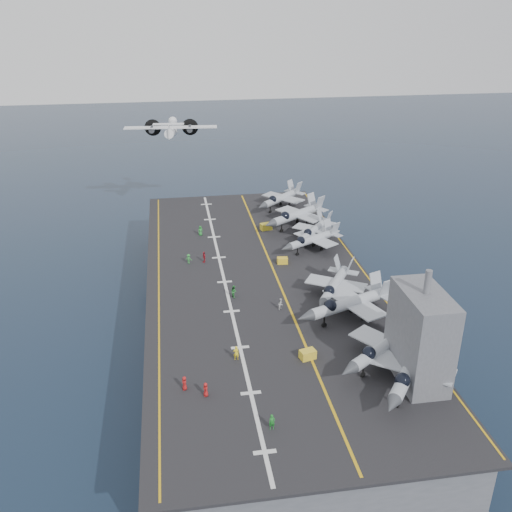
{
  "coord_description": "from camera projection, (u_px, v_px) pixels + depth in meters",
  "views": [
    {
      "loc": [
        -14.12,
        -85.49,
        54.28
      ],
      "look_at": [
        0.0,
        4.0,
        13.0
      ],
      "focal_mm": 40.0,
      "sensor_mm": 36.0,
      "label": 1
    }
  ],
  "objects": [
    {
      "name": "foul_line",
      "position": [
        277.0,
        278.0,
        97.46
      ],
      "size": [
        0.35,
        90.0,
        0.02
      ],
      "primitive_type": "cube",
      "color": "gold",
      "rests_on": "flight_deck"
    },
    {
      "name": "transport_plane",
      "position": [
        171.0,
        133.0,
        142.03
      ],
      "size": [
        24.09,
        17.41,
        5.41
      ],
      "primitive_type": null,
      "color": "white"
    },
    {
      "name": "crew_5",
      "position": [
        200.0,
        231.0,
        114.67
      ],
      "size": [
        1.38,
        1.11,
        2.0
      ],
      "primitive_type": "imported",
      "color": "#268C33",
      "rests_on": "flight_deck"
    },
    {
      "name": "deck_edge_stbd",
      "position": [
        364.0,
        272.0,
        99.66
      ],
      "size": [
        0.25,
        90.0,
        0.02
      ],
      "primitive_type": "cube",
      "color": "gold",
      "rests_on": "flight_deck"
    },
    {
      "name": "fighter_jet_3",
      "position": [
        335.0,
        284.0,
        90.03
      ],
      "size": [
        15.69,
        17.24,
        4.98
      ],
      "primitive_type": null,
      "color": "gray",
      "rests_on": "flight_deck"
    },
    {
      "name": "fighter_jet_6",
      "position": [
        314.0,
        229.0,
        111.63
      ],
      "size": [
        15.41,
        16.1,
        4.67
      ],
      "primitive_type": null,
      "color": "gray",
      "rests_on": "flight_deck"
    },
    {
      "name": "crew_7",
      "position": [
        281.0,
        304.0,
        87.52
      ],
      "size": [
        1.16,
        1.3,
        1.81
      ],
      "primitive_type": "imported",
      "color": "silver",
      "rests_on": "flight_deck"
    },
    {
      "name": "hull",
      "position": [
        260.0,
        307.0,
        99.28
      ],
      "size": [
        36.0,
        90.0,
        10.0
      ],
      "primitive_type": "cube",
      "color": "#56595E",
      "rests_on": "ground"
    },
    {
      "name": "tow_cart_a",
      "position": [
        308.0,
        354.0,
        75.64
      ],
      "size": [
        2.34,
        1.83,
        1.24
      ],
      "primitive_type": null,
      "color": "gold",
      "rests_on": "flight_deck"
    },
    {
      "name": "landing_centerline",
      "position": [
        225.0,
        282.0,
        96.18
      ],
      "size": [
        0.5,
        90.0,
        0.02
      ],
      "primitive_type": "cube",
      "color": "silver",
      "rests_on": "flight_deck"
    },
    {
      "name": "fighter_jet_5",
      "position": [
        313.0,
        239.0,
        107.33
      ],
      "size": [
        16.33,
        14.6,
        4.73
      ],
      "primitive_type": null,
      "color": "gray",
      "rests_on": "flight_deck"
    },
    {
      "name": "ground",
      "position": [
        259.0,
        332.0,
        101.35
      ],
      "size": [
        500.0,
        500.0,
        0.0
      ],
      "primitive_type": "plane",
      "color": "#142135",
      "rests_on": "ground"
    },
    {
      "name": "crew_8",
      "position": [
        206.0,
        389.0,
        68.39
      ],
      "size": [
        0.83,
        1.17,
        1.85
      ],
      "primitive_type": "imported",
      "color": "#B21919",
      "rests_on": "flight_deck"
    },
    {
      "name": "crew_0",
      "position": [
        184.0,
        383.0,
        69.51
      ],
      "size": [
        0.83,
        1.17,
        1.85
      ],
      "primitive_type": "imported",
      "color": "#B21919",
      "rests_on": "flight_deck"
    },
    {
      "name": "tow_cart_c",
      "position": [
        266.0,
        227.0,
        117.59
      ],
      "size": [
        2.51,
        1.93,
        1.34
      ],
      "primitive_type": null,
      "color": "gold",
      "rests_on": "flight_deck"
    },
    {
      "name": "fighter_jet_1",
      "position": [
        384.0,
        346.0,
        73.85
      ],
      "size": [
        18.55,
        17.29,
        5.36
      ],
      "primitive_type": null,
      "color": "#8D969C",
      "rests_on": "flight_deck"
    },
    {
      "name": "crew_4",
      "position": [
        204.0,
        257.0,
        103.0
      ],
      "size": [
        1.06,
        1.37,
        2.05
      ],
      "primitive_type": "imported",
      "color": "#AD1A26",
      "rests_on": "flight_deck"
    },
    {
      "name": "flight_deck",
      "position": [
        260.0,
        281.0,
        97.13
      ],
      "size": [
        38.0,
        92.0,
        0.4
      ],
      "primitive_type": "cube",
      "color": "black",
      "rests_on": "hull"
    },
    {
      "name": "crew_1",
      "position": [
        236.0,
        353.0,
        75.22
      ],
      "size": [
        1.26,
        0.86,
        2.06
      ],
      "primitive_type": "imported",
      "color": "yellow",
      "rests_on": "flight_deck"
    },
    {
      "name": "fighter_jet_7",
      "position": [
        297.0,
        214.0,
        118.26
      ],
      "size": [
        19.49,
        18.11,
        5.63
      ],
      "primitive_type": null,
      "color": "#8D939B",
      "rests_on": "flight_deck"
    },
    {
      "name": "island_superstructure",
      "position": [
        422.0,
        326.0,
        69.09
      ],
      "size": [
        5.0,
        10.0,
        15.0
      ],
      "primitive_type": null,
      "color": "#56595E",
      "rests_on": "flight_deck"
    },
    {
      "name": "crew_2",
      "position": [
        234.0,
        291.0,
        90.96
      ],
      "size": [
        1.2,
        1.45,
        2.07
      ],
      "primitive_type": "imported",
      "color": "#2A8435",
      "rests_on": "flight_deck"
    },
    {
      "name": "tow_cart_b",
      "position": [
        282.0,
        261.0,
        102.7
      ],
      "size": [
        1.97,
        1.37,
        1.12
      ],
      "primitive_type": null,
      "color": "yellow",
      "rests_on": "flight_deck"
    },
    {
      "name": "crew_3",
      "position": [
        189.0,
        259.0,
        102.58
      ],
      "size": [
        1.26,
        1.06,
        1.79
      ],
      "primitive_type": "imported",
      "color": "green",
      "rests_on": "flight_deck"
    },
    {
      "name": "crew_6",
      "position": [
        272.0,
        422.0,
        63.1
      ],
      "size": [
        1.19,
        0.84,
        1.91
      ],
      "primitive_type": "imported",
      "color": "#1B7D26",
      "rests_on": "flight_deck"
    },
    {
      "name": "fighter_jet_8",
      "position": [
        281.0,
        197.0,
        128.78
      ],
      "size": [
        17.4,
        17.16,
        5.09
      ],
      "primitive_type": null,
      "color": "#9099A0",
      "rests_on": "flight_deck"
    },
    {
      "name": "fighter_jet_0",
      "position": [
        410.0,
        368.0,
        69.33
      ],
      "size": [
        17.86,
        18.86,
        5.46
      ],
      "primitive_type": null,
      "color": "#99A0A9",
      "rests_on": "flight_deck"
    },
    {
      "name": "deck_edge_port",
      "position": [
        159.0,
        287.0,
        94.62
      ],
      "size": [
        0.25,
        90.0,
        0.02
      ],
      "primitive_type": "cube",
      "color": "gold",
      "rests_on": "flight_deck"
    },
    {
      "name": "fighter_jet_2",
      "position": [
        350.0,
        302.0,
        84.01
      ],
      "size": [
        19.14,
        16.05,
        5.66
      ],
      "primitive_type": null,
      "color": "gray",
      "rests_on": "flight_deck"
    }
  ]
}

